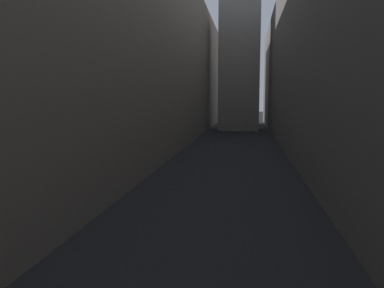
% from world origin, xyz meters
% --- Properties ---
extents(ground_plane, '(264.00, 264.00, 0.00)m').
position_xyz_m(ground_plane, '(0.00, 48.00, 0.00)').
color(ground_plane, '#232326').
extents(building_block_left, '(14.82, 108.00, 21.12)m').
position_xyz_m(building_block_left, '(-12.91, 50.00, 10.56)').
color(building_block_left, gray).
rests_on(building_block_left, ground).
extents(building_block_right, '(13.05, 108.00, 20.19)m').
position_xyz_m(building_block_right, '(12.03, 50.00, 10.10)').
color(building_block_right, slate).
rests_on(building_block_right, ground).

